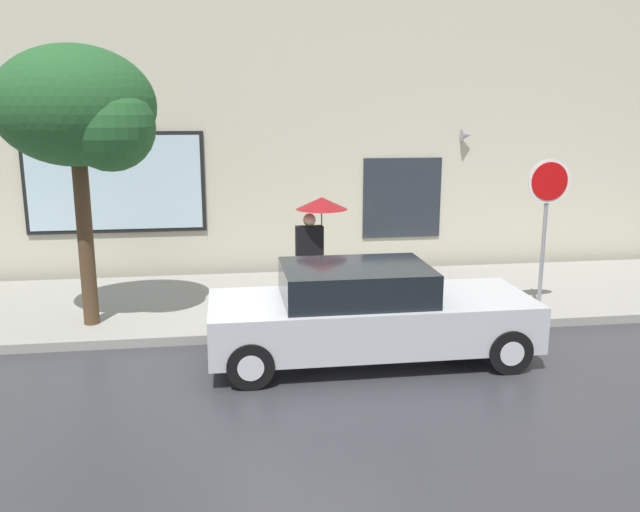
{
  "coord_description": "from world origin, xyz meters",
  "views": [
    {
      "loc": [
        -1.1,
        -8.87,
        3.61
      ],
      "look_at": [
        0.45,
        1.8,
        1.2
      ],
      "focal_mm": 36.37,
      "sensor_mm": 36.0,
      "label": 1
    }
  ],
  "objects_px": {
    "parked_car": "(368,314)",
    "stop_sign": "(547,205)",
    "fire_hydrant": "(405,289)",
    "street_tree": "(82,112)",
    "pedestrian_with_umbrella": "(317,221)"
  },
  "relations": [
    {
      "from": "parked_car",
      "to": "street_tree",
      "type": "bearing_deg",
      "value": 156.92
    },
    {
      "from": "parked_car",
      "to": "street_tree",
      "type": "height_order",
      "value": "street_tree"
    },
    {
      "from": "fire_hydrant",
      "to": "street_tree",
      "type": "relative_size",
      "value": 0.17
    },
    {
      "from": "street_tree",
      "to": "stop_sign",
      "type": "bearing_deg",
      "value": -1.89
    },
    {
      "from": "parked_car",
      "to": "street_tree",
      "type": "distance_m",
      "value": 5.39
    },
    {
      "from": "pedestrian_with_umbrella",
      "to": "stop_sign",
      "type": "bearing_deg",
      "value": -13.29
    },
    {
      "from": "parked_car",
      "to": "stop_sign",
      "type": "height_order",
      "value": "stop_sign"
    },
    {
      "from": "street_tree",
      "to": "stop_sign",
      "type": "relative_size",
      "value": 1.68
    },
    {
      "from": "pedestrian_with_umbrella",
      "to": "stop_sign",
      "type": "distance_m",
      "value": 4.02
    },
    {
      "from": "pedestrian_with_umbrella",
      "to": "stop_sign",
      "type": "xyz_separation_m",
      "value": [
        3.89,
        -0.92,
        0.35
      ]
    },
    {
      "from": "parked_car",
      "to": "fire_hydrant",
      "type": "height_order",
      "value": "parked_car"
    },
    {
      "from": "parked_car",
      "to": "pedestrian_with_umbrella",
      "type": "height_order",
      "value": "pedestrian_with_umbrella"
    },
    {
      "from": "pedestrian_with_umbrella",
      "to": "street_tree",
      "type": "bearing_deg",
      "value": -169.97
    },
    {
      "from": "fire_hydrant",
      "to": "stop_sign",
      "type": "xyz_separation_m",
      "value": [
        2.39,
        -0.33,
        1.5
      ]
    },
    {
      "from": "parked_car",
      "to": "stop_sign",
      "type": "xyz_separation_m",
      "value": [
        3.49,
        1.53,
        1.33
      ]
    }
  ]
}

